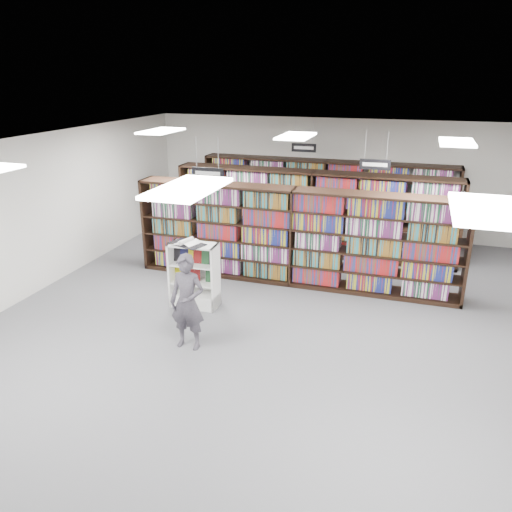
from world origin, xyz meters
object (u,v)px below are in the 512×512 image
(bookshelf_row_near, at_px, (293,237))
(open_book, at_px, (187,243))
(endcap_display, at_px, (195,284))
(shopper, at_px, (187,302))

(bookshelf_row_near, height_order, open_book, bookshelf_row_near)
(endcap_display, xyz_separation_m, shopper, (0.56, -1.51, 0.37))
(bookshelf_row_near, height_order, shopper, bookshelf_row_near)
(bookshelf_row_near, relative_size, shopper, 4.27)
(bookshelf_row_near, bearing_deg, open_book, -132.47)
(bookshelf_row_near, bearing_deg, endcap_display, -132.32)
(open_book, xyz_separation_m, shopper, (0.66, -1.41, -0.50))
(open_book, bearing_deg, shopper, -46.66)
(bookshelf_row_near, distance_m, shopper, 3.36)
(endcap_display, bearing_deg, shopper, -72.29)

